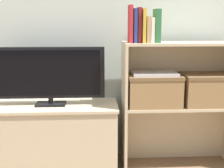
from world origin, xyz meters
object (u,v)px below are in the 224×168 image
(book_crimson, at_px, (130,24))
(book_mustard, at_px, (143,26))
(laptop, at_px, (154,73))
(tv_stand, at_px, (52,136))
(book_ivory, at_px, (151,30))
(tv, at_px, (50,74))
(storage_basket_left, at_px, (154,89))
(storage_basket_right, at_px, (208,88))
(book_navy, at_px, (135,26))
(book_maroon, at_px, (139,25))
(book_tan, at_px, (147,30))
(book_forest, at_px, (157,26))

(book_crimson, xyz_separation_m, book_mustard, (0.09, 0.00, -0.01))
(laptop, bearing_deg, book_mustard, -157.67)
(tv_stand, bearing_deg, book_mustard, -7.39)
(tv_stand, height_order, book_ivory, book_ivory)
(tv, distance_m, storage_basket_left, 0.78)
(storage_basket_right, bearing_deg, book_navy, -176.07)
(book_navy, xyz_separation_m, book_maroon, (0.03, 0.00, 0.00))
(book_crimson, xyz_separation_m, book_tan, (0.12, 0.00, -0.04))
(tv_stand, relative_size, book_crimson, 3.86)
(book_mustard, relative_size, book_tan, 1.30)
(book_tan, distance_m, storage_basket_right, 0.65)
(tv_stand, xyz_separation_m, laptop, (0.77, -0.05, 0.49))
(tv, xyz_separation_m, book_maroon, (0.65, -0.09, 0.36))
(book_mustard, relative_size, storage_basket_left, 0.60)
(tv_stand, distance_m, book_mustard, 1.08)
(book_maroon, relative_size, book_mustard, 1.03)
(tv, relative_size, book_crimson, 3.12)
(book_ivory, relative_size, storage_basket_left, 0.45)
(book_ivory, bearing_deg, tv_stand, 173.21)
(book_maroon, bearing_deg, book_mustard, 0.00)
(book_forest, height_order, storage_basket_left, book_forest)
(storage_basket_left, relative_size, storage_basket_right, 1.00)
(tv, relative_size, laptop, 2.47)
(book_navy, xyz_separation_m, storage_basket_left, (0.15, 0.04, -0.46))
(tv_stand, bearing_deg, storage_basket_left, -3.62)
(book_tan, bearing_deg, tv_stand, 172.92)
(book_tan, bearing_deg, tv, 173.04)
(book_mustard, xyz_separation_m, book_tan, (0.03, -0.00, -0.03))
(book_crimson, distance_m, book_forest, 0.19)
(book_maroon, distance_m, book_tan, 0.07)
(storage_basket_right, bearing_deg, tv_stand, 177.64)
(book_tan, distance_m, book_ivory, 0.03)
(book_mustard, xyz_separation_m, storage_basket_right, (0.51, 0.04, -0.46))
(storage_basket_left, bearing_deg, tv_stand, 176.38)
(book_maroon, height_order, book_tan, book_maroon)
(book_maroon, xyz_separation_m, laptop, (0.12, 0.04, -0.35))
(tv_stand, height_order, book_mustard, book_mustard)
(tv_stand, height_order, book_tan, book_tan)
(tv_stand, xyz_separation_m, book_crimson, (0.59, -0.09, 0.85))
(book_maroon, height_order, laptop, book_maroon)
(book_tan, bearing_deg, book_mustard, 180.00)
(book_ivory, xyz_separation_m, storage_basket_right, (0.45, 0.04, -0.43))
(book_maroon, xyz_separation_m, book_mustard, (0.03, 0.00, -0.00))
(book_crimson, bearing_deg, storage_basket_left, 11.91)
(storage_basket_right, bearing_deg, book_crimson, -176.28)
(tv_stand, xyz_separation_m, tv, (0.00, -0.00, 0.48))
(book_tan, relative_size, storage_basket_right, 0.46)
(tv, xyz_separation_m, laptop, (0.77, -0.05, 0.01))
(book_mustard, bearing_deg, book_maroon, -180.00)
(tv, height_order, book_navy, book_navy)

